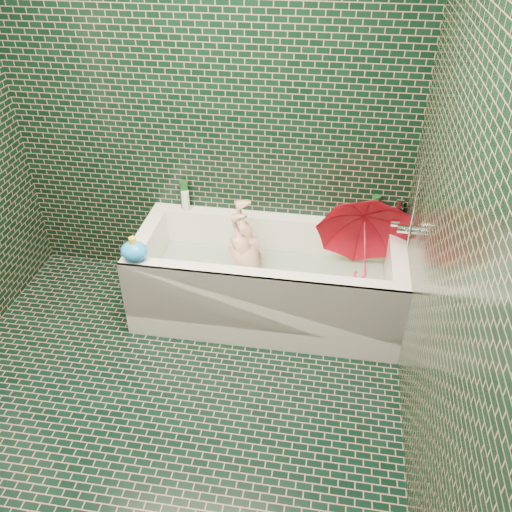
% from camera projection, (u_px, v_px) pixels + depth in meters
% --- Properties ---
extents(floor, '(2.80, 2.80, 0.00)m').
position_uv_depth(floor, '(158.00, 424.00, 2.92)').
color(floor, black).
rests_on(floor, ground).
extents(wall_back, '(2.80, 0.00, 2.80)m').
position_uv_depth(wall_back, '(206.00, 108.00, 3.33)').
color(wall_back, black).
rests_on(wall_back, floor).
extents(wall_right, '(0.00, 2.80, 2.80)m').
position_uv_depth(wall_right, '(456.00, 257.00, 2.03)').
color(wall_right, black).
rests_on(wall_right, floor).
extents(bathtub, '(1.70, 0.75, 0.55)m').
position_uv_depth(bathtub, '(267.00, 287.00, 3.56)').
color(bathtub, white).
rests_on(bathtub, floor).
extents(bath_mat, '(1.35, 0.47, 0.01)m').
position_uv_depth(bath_mat, '(268.00, 292.00, 3.60)').
color(bath_mat, '#47D32A').
rests_on(bath_mat, bathtub).
extents(water, '(1.48, 0.53, 0.00)m').
position_uv_depth(water, '(268.00, 274.00, 3.52)').
color(water, silver).
rests_on(water, bathtub).
extents(faucet, '(0.18, 0.19, 0.55)m').
position_uv_depth(faucet, '(408.00, 224.00, 3.13)').
color(faucet, silver).
rests_on(faucet, wall_right).
extents(child, '(0.97, 0.38, 0.36)m').
position_uv_depth(child, '(251.00, 271.00, 3.53)').
color(child, tan).
rests_on(child, bathtub).
extents(umbrella, '(0.71, 0.74, 0.80)m').
position_uv_depth(umbrella, '(365.00, 244.00, 3.30)').
color(umbrella, red).
rests_on(umbrella, bathtub).
extents(soap_bottle_a, '(0.14, 0.14, 0.28)m').
position_uv_depth(soap_bottle_a, '(379.00, 227.00, 3.52)').
color(soap_bottle_a, white).
rests_on(soap_bottle_a, bathtub).
extents(soap_bottle_b, '(0.09, 0.09, 0.19)m').
position_uv_depth(soap_bottle_b, '(397.00, 226.00, 3.53)').
color(soap_bottle_b, '#47217D').
rests_on(soap_bottle_b, bathtub).
extents(soap_bottle_c, '(0.16, 0.16, 0.17)m').
position_uv_depth(soap_bottle_c, '(389.00, 226.00, 3.54)').
color(soap_bottle_c, '#12401B').
rests_on(soap_bottle_c, bathtub).
extents(bottle_right_tall, '(0.07, 0.07, 0.21)m').
position_uv_depth(bottle_right_tall, '(375.00, 210.00, 3.49)').
color(bottle_right_tall, '#12401B').
rests_on(bottle_right_tall, bathtub).
extents(bottle_right_pump, '(0.06, 0.06, 0.18)m').
position_uv_depth(bottle_right_pump, '(399.00, 213.00, 3.49)').
color(bottle_right_pump, silver).
rests_on(bottle_right_pump, bathtub).
extents(bottle_left_tall, '(0.07, 0.07, 0.19)m').
position_uv_depth(bottle_left_tall, '(185.00, 195.00, 3.67)').
color(bottle_left_tall, '#12401B').
rests_on(bottle_left_tall, bathtub).
extents(bottle_left_short, '(0.07, 0.07, 0.14)m').
position_uv_depth(bottle_left_short, '(186.00, 201.00, 3.66)').
color(bottle_left_short, white).
rests_on(bottle_left_short, bathtub).
extents(rubber_duck, '(0.11, 0.07, 0.10)m').
position_uv_depth(rubber_duck, '(370.00, 219.00, 3.52)').
color(rubber_duck, yellow).
rests_on(rubber_duck, bathtub).
extents(bath_toy, '(0.17, 0.15, 0.16)m').
position_uv_depth(bath_toy, '(134.00, 251.00, 3.18)').
color(bath_toy, '#1B8EFA').
rests_on(bath_toy, bathtub).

